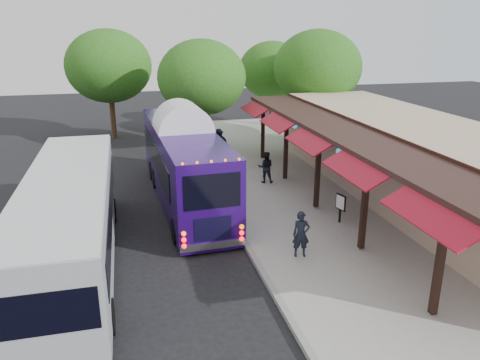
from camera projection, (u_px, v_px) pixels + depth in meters
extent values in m
plane|color=black|center=(256.00, 266.00, 15.40)|extent=(90.00, 90.00, 0.00)
cube|color=#9E9B93|center=(342.00, 207.00, 20.20)|extent=(10.00, 40.00, 0.15)
cube|color=gray|center=(230.00, 218.00, 19.07)|extent=(0.20, 40.00, 0.16)
cube|color=tan|center=(418.00, 163.00, 20.46)|extent=(5.00, 20.00, 3.60)
cube|color=black|center=(369.00, 133.00, 19.41)|extent=(0.06, 20.00, 0.60)
cube|color=#331E19|center=(345.00, 132.00, 19.13)|extent=(2.60, 20.00, 0.18)
cube|color=black|center=(440.00, 260.00, 12.00)|extent=(0.18, 0.18, 3.16)
cube|color=maroon|center=(432.00, 213.00, 11.48)|extent=(1.00, 3.20, 0.57)
cube|color=black|center=(365.00, 205.00, 15.69)|extent=(0.18, 0.18, 3.16)
cube|color=maroon|center=(356.00, 168.00, 15.17)|extent=(1.00, 3.20, 0.57)
cube|color=black|center=(318.00, 171.00, 19.38)|extent=(0.18, 0.18, 3.16)
cube|color=maroon|center=(310.00, 140.00, 18.86)|extent=(1.00, 3.20, 0.57)
cube|color=black|center=(286.00, 148.00, 23.07)|extent=(0.18, 0.18, 3.16)
cube|color=maroon|center=(278.00, 121.00, 22.55)|extent=(1.00, 3.20, 0.57)
cube|color=black|center=(263.00, 131.00, 26.75)|extent=(0.18, 0.18, 3.16)
cube|color=maroon|center=(256.00, 108.00, 26.23)|extent=(1.00, 3.20, 0.57)
sphere|color=#186D85|center=(414.00, 194.00, 13.61)|extent=(0.26, 0.26, 0.26)
sphere|color=#186D85|center=(339.00, 151.00, 18.22)|extent=(0.26, 0.26, 0.26)
sphere|color=#186D85|center=(295.00, 126.00, 22.83)|extent=(0.26, 0.26, 0.26)
cube|color=#26075D|center=(184.00, 161.00, 20.55)|extent=(2.82, 11.13, 2.90)
cube|color=#26075D|center=(185.00, 195.00, 21.05)|extent=(2.76, 11.02, 0.32)
ellipsoid|color=white|center=(183.00, 129.00, 20.10)|extent=(2.81, 10.91, 0.52)
cube|color=black|center=(205.00, 192.00, 15.30)|extent=(1.92, 0.11, 1.20)
cube|color=silver|center=(206.00, 245.00, 15.97)|extent=(2.31, 0.26, 0.26)
sphere|color=#FF0C0C|center=(177.00, 243.00, 15.59)|extent=(0.17, 0.17, 0.17)
sphere|color=#FF0C0C|center=(235.00, 237.00, 16.05)|extent=(0.17, 0.17, 0.17)
cylinder|color=black|center=(171.00, 231.00, 16.87)|extent=(0.32, 0.97, 0.96)
cylinder|color=black|center=(228.00, 225.00, 17.36)|extent=(0.32, 0.97, 0.96)
cylinder|color=black|center=(155.00, 170.00, 24.00)|extent=(0.32, 0.97, 0.96)
cylinder|color=black|center=(196.00, 167.00, 24.48)|extent=(0.32, 0.97, 0.96)
cube|color=#95989D|center=(70.00, 218.00, 14.96)|extent=(2.51, 11.54, 2.66)
cube|color=black|center=(27.00, 215.00, 14.60)|extent=(0.03, 9.81, 1.00)
cube|color=black|center=(111.00, 208.00, 15.17)|extent=(0.03, 9.81, 1.00)
cube|color=silver|center=(65.00, 177.00, 14.53)|extent=(2.46, 11.31, 0.10)
cylinder|color=black|center=(10.00, 331.00, 11.35)|extent=(0.28, 0.96, 0.96)
cylinder|color=black|center=(109.00, 317.00, 11.87)|extent=(0.28, 0.96, 0.96)
cylinder|color=black|center=(51.00, 215.00, 18.26)|extent=(0.28, 0.96, 0.96)
cylinder|color=black|center=(112.00, 210.00, 18.79)|extent=(0.28, 0.96, 0.96)
imported|color=black|center=(301.00, 234.00, 15.52)|extent=(0.63, 0.47, 1.58)
imported|color=black|center=(266.00, 167.00, 22.93)|extent=(0.88, 0.76, 1.56)
imported|color=black|center=(220.00, 147.00, 25.96)|extent=(1.24, 1.04, 1.98)
imported|color=black|center=(219.00, 142.00, 27.92)|extent=(1.10, 0.74, 1.58)
cube|color=black|center=(340.00, 209.00, 18.26)|extent=(0.08, 0.08, 1.17)
cube|color=black|center=(341.00, 202.00, 18.18)|extent=(0.18, 0.52, 0.64)
cube|color=white|center=(340.00, 202.00, 18.17)|extent=(0.13, 0.43, 0.53)
cylinder|color=#382314|center=(203.00, 127.00, 29.10)|extent=(0.36, 0.36, 3.09)
ellipsoid|color=#275114|center=(202.00, 77.00, 28.15)|extent=(5.34, 5.34, 4.54)
cylinder|color=#382314|center=(271.00, 108.00, 36.45)|extent=(0.36, 0.36, 2.94)
ellipsoid|color=#275114|center=(272.00, 70.00, 35.55)|extent=(5.07, 5.07, 4.31)
cylinder|color=#382314|center=(315.00, 117.00, 31.71)|extent=(0.36, 0.36, 3.34)
ellipsoid|color=#275114|center=(317.00, 67.00, 30.69)|extent=(5.76, 5.76, 4.90)
cylinder|color=#382314|center=(113.00, 114.00, 32.61)|extent=(0.36, 0.36, 3.34)
ellipsoid|color=#275114|center=(109.00, 66.00, 31.58)|extent=(5.78, 5.78, 4.91)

